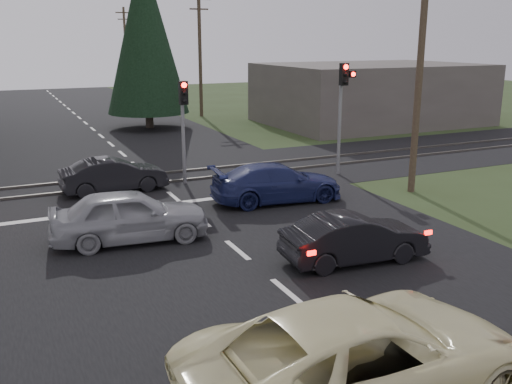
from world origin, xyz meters
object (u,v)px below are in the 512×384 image
utility_pole_mid (200,52)px  blue_sedan (277,183)px  traffic_signal_center (184,115)px  dark_car_far (114,175)px  utility_pole_far (126,47)px  utility_pole_near (420,65)px  dark_hatchback (354,239)px  traffic_signal_right (343,97)px  cream_coupe (360,355)px  silver_car (130,216)px

utility_pole_mid → blue_sedan: bearing=-102.9°
traffic_signal_center → dark_car_far: size_ratio=1.04×
utility_pole_far → blue_sedan: bearing=-96.3°
traffic_signal_center → utility_pole_far: bearing=80.4°
utility_pole_near → dark_hatchback: size_ratio=2.34×
dark_hatchback → blue_sedan: 6.01m
traffic_signal_center → utility_pole_near: utility_pole_near is taller
utility_pole_near → utility_pole_far: 49.00m
traffic_signal_right → cream_coupe: size_ratio=0.80×
cream_coupe → blue_sedan: size_ratio=1.25×
traffic_signal_center → utility_pole_near: size_ratio=0.46×
dark_hatchback → traffic_signal_center: bearing=13.1°
silver_car → blue_sedan: 6.03m
traffic_signal_center → blue_sedan: bearing=-59.5°
utility_pole_mid → dark_car_far: bearing=-118.2°
cream_coupe → blue_sedan: bearing=-21.7°
utility_pole_mid → utility_pole_far: 25.00m
utility_pole_far → dark_hatchback: size_ratio=2.34×
cream_coupe → dark_hatchback: cream_coupe is taller
traffic_signal_center → dark_car_far: (-2.83, 0.02, -2.16)m
utility_pole_far → dark_car_far: (-10.33, -44.30, -4.08)m
traffic_signal_right → silver_car: (-10.05, -4.47, -2.55)m
cream_coupe → blue_sedan: (4.07, 11.00, -0.13)m
utility_pole_mid → utility_pole_far: bearing=90.0°
utility_pole_mid → dark_hatchback: utility_pole_mid is taller
utility_pole_near → utility_pole_far: (0.00, 49.00, 0.00)m
traffic_signal_right → dark_car_far: 9.83m
traffic_signal_right → traffic_signal_center: traffic_signal_right is taller
utility_pole_far → utility_pole_near: bearing=-90.0°
utility_pole_far → dark_hatchback: (-6.03, -54.02, -4.09)m
utility_pole_far → cream_coupe: 59.92m
utility_pole_mid → silver_car: 27.60m
utility_pole_mid → cream_coupe: bearing=-105.4°
traffic_signal_center → silver_car: (-3.50, -5.68, -2.04)m
traffic_signal_center → utility_pole_far: (7.50, 44.32, 1.92)m
traffic_signal_center → dark_car_far: traffic_signal_center is taller
utility_pole_near → utility_pole_far: size_ratio=1.00×
blue_sedan → traffic_signal_center: bearing=35.9°
utility_pole_near → utility_pole_mid: size_ratio=1.00×
silver_car → dark_car_far: silver_car is taller
blue_sedan → dark_car_far: blue_sedan is taller
silver_car → dark_car_far: bearing=-0.7°
silver_car → traffic_signal_center: bearing=-25.7°
silver_car → blue_sedan: bearing=-65.2°
cream_coupe → silver_car: (-1.63, 9.06, -0.06)m
cream_coupe → dark_car_far: size_ratio=1.50×
utility_pole_mid → silver_car: size_ratio=2.01×
utility_pole_mid → dark_hatchback: 29.92m
utility_pole_far → cream_coupe: bearing=-99.0°
traffic_signal_center → silver_car: bearing=-121.7°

